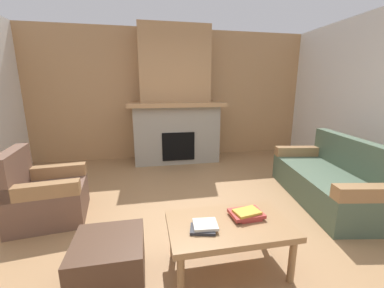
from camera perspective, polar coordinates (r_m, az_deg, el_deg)
The scene contains 9 objects.
ground at distance 2.84m, azimuth 3.59°, elevation -18.95°, with size 9.00×9.00×0.00m, color #9E754C.
wall_back_wood_panel at distance 5.36m, azimuth -4.55°, elevation 11.47°, with size 6.00×0.12×2.70m, color tan.
fireplace at distance 4.99m, azimuth -3.99°, elevation 9.21°, with size 1.90×0.82×2.70m.
couch at distance 3.81m, azimuth 30.26°, elevation -7.42°, with size 1.15×1.92×0.85m.
armchair at distance 3.32m, azimuth -31.62°, elevation -10.34°, with size 0.84×0.84×0.85m.
coffee_table at distance 2.12m, azimuth 8.78°, elevation -19.30°, with size 1.00×0.60×0.43m.
ottoman at distance 2.15m, azimuth -19.03°, elevation -25.18°, with size 0.52×0.52×0.40m, color #4C3323.
book_stack_near_edge at distance 1.98m, azimuth 2.88°, elevation -19.07°, with size 0.24×0.21×0.04m.
book_stack_center at distance 2.18m, azimuth 12.89°, elevation -15.87°, with size 0.28×0.21×0.07m.
Camera 1 is at (-0.63, -2.32, 1.51)m, focal length 22.40 mm.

